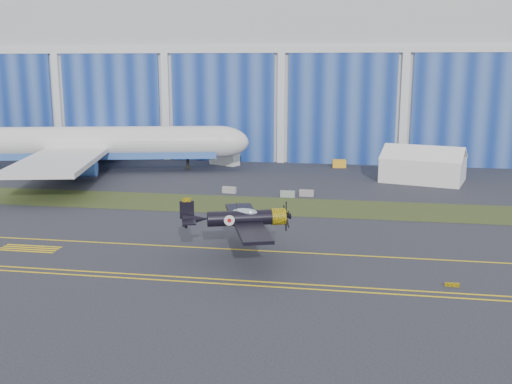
% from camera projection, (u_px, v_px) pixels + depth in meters
% --- Properties ---
extents(ground, '(260.00, 260.00, 0.00)m').
position_uv_depth(ground, '(224.00, 235.00, 64.53)').
color(ground, '#2B2D36').
rests_on(ground, ground).
extents(grass_median, '(260.00, 10.00, 0.02)m').
position_uv_depth(grass_median, '(247.00, 205.00, 78.03)').
color(grass_median, '#475128').
rests_on(grass_median, ground).
extents(hangar, '(220.00, 45.70, 30.00)m').
position_uv_depth(hangar, '(294.00, 78.00, 130.63)').
color(hangar, silver).
rests_on(hangar, ground).
extents(taxiway_centreline, '(200.00, 0.20, 0.02)m').
position_uv_depth(taxiway_centreline, '(213.00, 248.00, 59.71)').
color(taxiway_centreline, yellow).
rests_on(taxiway_centreline, ground).
extents(edge_line_near, '(80.00, 0.20, 0.02)m').
position_uv_depth(edge_line_near, '(186.00, 282.00, 50.55)').
color(edge_line_near, yellow).
rests_on(edge_line_near, ground).
extents(edge_line_far, '(80.00, 0.20, 0.02)m').
position_uv_depth(edge_line_far, '(189.00, 277.00, 51.51)').
color(edge_line_far, yellow).
rests_on(edge_line_far, ground).
extents(hold_short_ladder, '(6.00, 2.40, 0.02)m').
position_uv_depth(hold_short_ladder, '(30.00, 248.00, 59.63)').
color(hold_short_ladder, yellow).
rests_on(hold_short_ladder, ground).
extents(guard_board_right, '(1.20, 0.15, 0.35)m').
position_uv_depth(guard_board_right, '(452.00, 285.00, 49.37)').
color(guard_board_right, yellow).
rests_on(guard_board_right, ground).
extents(warbird, '(15.49, 17.03, 4.18)m').
position_uv_depth(warbird, '(240.00, 218.00, 56.04)').
color(warbird, black).
rests_on(warbird, ground).
extents(jetliner, '(72.52, 65.42, 21.72)m').
position_uv_depth(jetliner, '(84.00, 108.00, 100.55)').
color(jetliner, silver).
rests_on(jetliner, ground).
extents(tent, '(14.20, 11.91, 5.69)m').
position_uv_depth(tent, '(423.00, 163.00, 93.57)').
color(tent, white).
rests_on(tent, ground).
extents(shipping_container, '(5.81, 4.23, 2.34)m').
position_uv_depth(shipping_container, '(225.00, 158.00, 109.14)').
color(shipping_container, silver).
rests_on(shipping_container, ground).
extents(tug, '(2.53, 1.77, 1.37)m').
position_uv_depth(tug, '(339.00, 164.00, 106.39)').
color(tug, yellow).
rests_on(tug, ground).
extents(barrier_a, '(2.06, 0.85, 0.90)m').
position_uv_depth(barrier_a, '(229.00, 190.00, 85.24)').
color(barrier_a, '#9A9498').
rests_on(barrier_a, ground).
extents(barrier_b, '(2.00, 0.60, 0.90)m').
position_uv_depth(barrier_b, '(288.00, 194.00, 82.52)').
color(barrier_b, gray).
rests_on(barrier_b, ground).
extents(barrier_c, '(2.01, 0.64, 0.90)m').
position_uv_depth(barrier_c, '(307.00, 193.00, 83.14)').
color(barrier_c, gray).
rests_on(barrier_c, ground).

